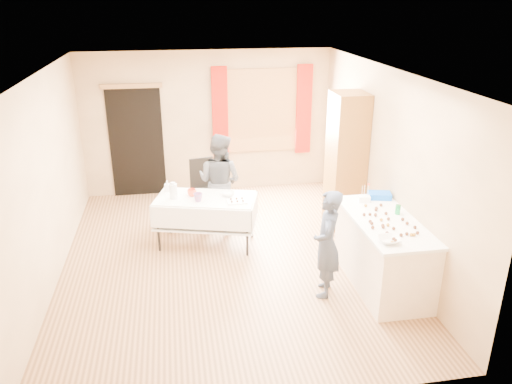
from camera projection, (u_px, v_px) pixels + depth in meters
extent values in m
cube|color=#9E7047|center=(227.00, 259.00, 7.08)|extent=(4.50, 5.50, 0.02)
cube|color=white|center=(222.00, 72.00, 6.12)|extent=(4.50, 5.50, 0.02)
cube|color=tan|center=(208.00, 123.00, 9.13)|extent=(4.50, 0.02, 2.60)
cube|color=tan|center=(262.00, 283.00, 4.07)|extent=(4.50, 0.02, 2.60)
cube|color=tan|center=(45.00, 182.00, 6.24)|extent=(0.02, 5.50, 2.60)
cube|color=tan|center=(386.00, 163.00, 6.95)|extent=(0.02, 5.50, 2.60)
cube|color=olive|center=(262.00, 111.00, 9.17)|extent=(1.32, 0.06, 1.52)
cube|color=white|center=(262.00, 111.00, 9.16)|extent=(1.20, 0.02, 1.40)
cube|color=#B01206|center=(220.00, 113.00, 9.01)|extent=(0.28, 0.06, 1.65)
cube|color=#B01206|center=(304.00, 110.00, 9.25)|extent=(0.28, 0.06, 1.65)
cube|color=black|center=(137.00, 142.00, 9.01)|extent=(0.95, 0.04, 2.00)
cube|color=olive|center=(131.00, 86.00, 8.60)|extent=(1.05, 0.06, 0.08)
cube|color=brown|center=(346.00, 161.00, 7.77)|extent=(0.50, 0.60, 2.14)
cube|color=#F3E1C8|center=(383.00, 254.00, 6.33)|extent=(0.73, 1.61, 0.86)
cube|color=white|center=(386.00, 221.00, 6.16)|extent=(0.79, 1.67, 0.04)
cube|color=white|center=(205.00, 199.00, 7.24)|extent=(1.55, 1.07, 0.04)
cube|color=black|center=(205.00, 192.00, 8.30)|extent=(0.48, 0.48, 0.06)
cube|color=black|center=(202.00, 174.00, 8.36)|extent=(0.40, 0.13, 0.57)
imported|color=#283147|center=(327.00, 244.00, 6.02)|extent=(0.70, 0.64, 1.37)
imported|color=black|center=(220.00, 181.00, 7.81)|extent=(1.29, 1.28, 1.53)
cylinder|color=#14893C|center=(398.00, 210.00, 6.27)|extent=(0.08, 0.08, 0.12)
imported|color=white|center=(389.00, 240.00, 5.57)|extent=(0.24, 0.24, 0.06)
cube|color=white|center=(364.00, 199.00, 6.66)|extent=(0.17, 0.13, 0.08)
cube|color=blue|center=(379.00, 195.00, 6.77)|extent=(0.34, 0.26, 0.08)
cylinder|color=silver|center=(173.00, 191.00, 7.16)|extent=(0.11, 0.11, 0.22)
imported|color=#E74321|center=(192.00, 193.00, 7.27)|extent=(0.25, 0.25, 0.10)
imported|color=red|center=(198.00, 197.00, 7.08)|extent=(0.18, 0.18, 0.12)
imported|color=white|center=(228.00, 194.00, 7.28)|extent=(0.34, 0.34, 0.06)
cube|color=white|center=(237.00, 202.00, 7.06)|extent=(0.28, 0.20, 0.02)
imported|color=white|center=(167.00, 186.00, 7.43)|extent=(0.12, 0.12, 0.17)
sphere|color=#3F2314|center=(381.00, 220.00, 6.09)|extent=(0.04, 0.04, 0.04)
sphere|color=#391C0F|center=(396.00, 241.00, 5.57)|extent=(0.04, 0.04, 0.04)
sphere|color=#391C0F|center=(407.00, 234.00, 5.73)|extent=(0.04, 0.04, 0.04)
sphere|color=#391C0F|center=(376.00, 208.00, 6.41)|extent=(0.04, 0.04, 0.04)
sphere|color=#391C0F|center=(370.00, 214.00, 6.24)|extent=(0.04, 0.04, 0.04)
sphere|color=#391C0F|center=(372.00, 223.00, 5.99)|extent=(0.04, 0.04, 0.04)
sphere|color=#3F2314|center=(366.00, 205.00, 6.50)|extent=(0.04, 0.04, 0.04)
sphere|color=#391C0F|center=(383.00, 225.00, 5.94)|extent=(0.04, 0.04, 0.04)
sphere|color=#391C0F|center=(381.00, 236.00, 5.67)|extent=(0.04, 0.04, 0.04)
sphere|color=#391C0F|center=(364.00, 214.00, 6.23)|extent=(0.04, 0.04, 0.04)
sphere|color=#391C0F|center=(388.00, 235.00, 5.69)|extent=(0.04, 0.04, 0.04)
sphere|color=#391C0F|center=(415.00, 227.00, 5.89)|extent=(0.04, 0.04, 0.04)
sphere|color=#3F2314|center=(388.00, 225.00, 5.95)|extent=(0.04, 0.04, 0.04)
sphere|color=#391C0F|center=(375.00, 215.00, 6.23)|extent=(0.04, 0.04, 0.04)
sphere|color=#391C0F|center=(376.00, 210.00, 6.37)|extent=(0.04, 0.04, 0.04)
sphere|color=#391C0F|center=(394.00, 228.00, 5.86)|extent=(0.04, 0.04, 0.04)
sphere|color=#391C0F|center=(383.00, 227.00, 5.90)|extent=(0.04, 0.04, 0.04)
sphere|color=#391C0F|center=(386.00, 213.00, 6.26)|extent=(0.04, 0.04, 0.04)
sphere|color=#3F2314|center=(411.00, 235.00, 5.71)|extent=(0.04, 0.04, 0.04)
sphere|color=#391C0F|center=(370.00, 221.00, 6.04)|extent=(0.04, 0.04, 0.04)
sphere|color=#391C0F|center=(407.00, 223.00, 5.99)|extent=(0.04, 0.04, 0.04)
sphere|color=#391C0F|center=(373.00, 227.00, 5.88)|extent=(0.04, 0.04, 0.04)
sphere|color=#391C0F|center=(403.00, 219.00, 6.10)|extent=(0.04, 0.04, 0.04)
sphere|color=#391C0F|center=(387.00, 233.00, 5.75)|extent=(0.04, 0.04, 0.04)
sphere|color=#3F2314|center=(392.00, 243.00, 5.52)|extent=(0.04, 0.04, 0.04)
sphere|color=#391C0F|center=(417.00, 233.00, 5.75)|extent=(0.04, 0.04, 0.04)
sphere|color=#391C0F|center=(375.00, 215.00, 6.21)|extent=(0.04, 0.04, 0.04)
sphere|color=#391C0F|center=(381.00, 205.00, 6.51)|extent=(0.04, 0.04, 0.04)
sphere|color=#391C0F|center=(388.00, 219.00, 6.11)|extent=(0.04, 0.04, 0.04)
sphere|color=#391C0F|center=(394.00, 239.00, 5.61)|extent=(0.04, 0.04, 0.04)
sphere|color=#3F2314|center=(414.00, 235.00, 5.71)|extent=(0.04, 0.04, 0.04)
sphere|color=#391C0F|center=(401.00, 235.00, 5.70)|extent=(0.04, 0.04, 0.04)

